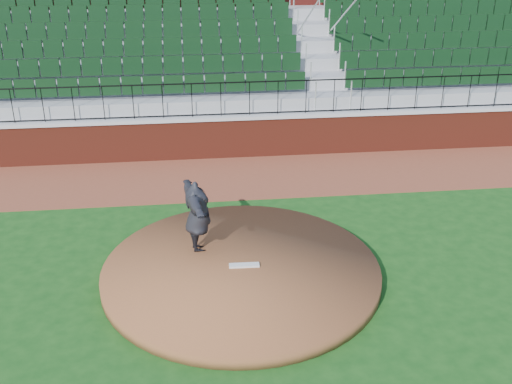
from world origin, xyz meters
TOP-DOWN VIEW (x-y plane):
  - ground at (0.00, 0.00)m, footprint 90.00×90.00m
  - warning_track at (0.00, 5.40)m, footprint 34.00×3.20m
  - field_wall at (0.00, 7.00)m, footprint 34.00×0.35m
  - wall_cap at (0.00, 7.00)m, footprint 34.00×0.45m
  - wall_railing at (0.00, 7.00)m, footprint 34.00×0.05m
  - seating_stands at (0.00, 9.72)m, footprint 34.00×5.10m
  - concourse_wall at (0.00, 12.52)m, footprint 34.00×0.50m
  - pitchers_mound at (-0.46, 0.17)m, footprint 5.70×5.70m
  - pitching_rubber at (-0.39, 0.18)m, footprint 0.63×0.18m
  - pitcher at (-1.29, 0.97)m, footprint 0.82×2.03m

SIDE VIEW (x-z plane):
  - ground at x=0.00m, z-range 0.00..0.00m
  - warning_track at x=0.00m, z-range 0.00..0.01m
  - pitchers_mound at x=-0.46m, z-range 0.00..0.25m
  - pitching_rubber at x=-0.39m, z-range 0.25..0.29m
  - field_wall at x=0.00m, z-range 0.00..1.20m
  - pitcher at x=-1.29m, z-range 0.25..1.85m
  - wall_cap at x=0.00m, z-range 1.20..1.30m
  - wall_railing at x=0.00m, z-range 1.30..2.30m
  - seating_stands at x=0.00m, z-range 0.00..4.60m
  - concourse_wall at x=0.00m, z-range 0.00..5.50m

